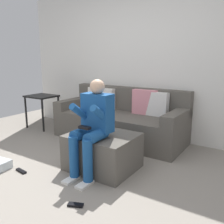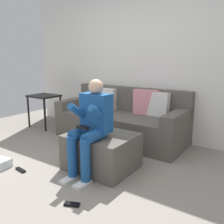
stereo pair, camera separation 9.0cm
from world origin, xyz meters
name	(u,v)px [view 2 (the right image)]	position (x,y,z in m)	size (l,w,h in m)	color
ground_plane	(51,180)	(0.00, 0.00, 0.00)	(6.31, 6.31, 0.00)	gray
wall_back	(142,55)	(0.00, 2.11, 1.38)	(4.85, 0.10, 2.76)	silver
couch_sectional	(122,120)	(-0.13, 1.68, 0.32)	(2.15, 0.87, 0.85)	#59544C
ottoman	(102,151)	(0.28, 0.58, 0.22)	(0.79, 0.66, 0.44)	#59544C
person_seated	(91,123)	(0.27, 0.40, 0.61)	(0.35, 0.58, 1.11)	#194C8C
side_table	(44,101)	(-1.77, 1.45, 0.52)	(0.53, 0.46, 0.63)	black
remote_near_ottoman	(72,204)	(0.53, -0.22, 0.01)	(0.15, 0.06, 0.02)	black
remote_by_storage_bin	(21,170)	(-0.48, -0.04, 0.01)	(0.17, 0.04, 0.02)	black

